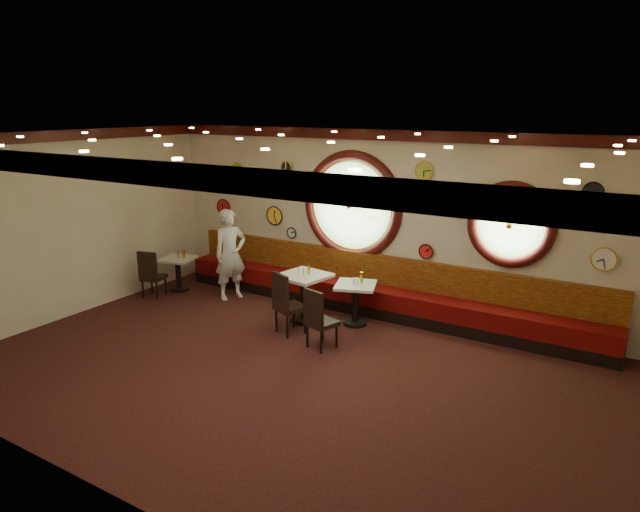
# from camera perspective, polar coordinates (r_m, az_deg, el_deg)

# --- Properties ---
(floor) EXTENTS (9.00, 6.00, 0.00)m
(floor) POSITION_cam_1_polar(r_m,az_deg,el_deg) (8.12, -3.39, -11.48)
(floor) COLOR black
(floor) RESTS_ON ground
(ceiling) EXTENTS (9.00, 6.00, 0.02)m
(ceiling) POSITION_cam_1_polar(r_m,az_deg,el_deg) (7.29, -3.78, 11.68)
(ceiling) COLOR gold
(ceiling) RESTS_ON wall_back
(wall_back) EXTENTS (9.00, 0.02, 3.20)m
(wall_back) POSITION_cam_1_polar(r_m,az_deg,el_deg) (10.08, 6.25, 3.35)
(wall_back) COLOR beige
(wall_back) RESTS_ON floor
(wall_front) EXTENTS (9.00, 0.02, 3.20)m
(wall_front) POSITION_cam_1_polar(r_m,az_deg,el_deg) (5.50, -21.92, -7.63)
(wall_front) COLOR beige
(wall_front) RESTS_ON floor
(wall_left) EXTENTS (0.02, 6.00, 3.20)m
(wall_left) POSITION_cam_1_polar(r_m,az_deg,el_deg) (10.72, -23.73, 2.86)
(wall_left) COLOR beige
(wall_left) RESTS_ON floor
(molding_back) EXTENTS (9.00, 0.10, 0.18)m
(molding_back) POSITION_cam_1_polar(r_m,az_deg,el_deg) (9.85, 6.37, 11.94)
(molding_back) COLOR #390C0A
(molding_back) RESTS_ON wall_back
(molding_front) EXTENTS (9.00, 0.10, 0.18)m
(molding_front) POSITION_cam_1_polar(r_m,az_deg,el_deg) (5.18, -23.10, 8.21)
(molding_front) COLOR #390C0A
(molding_front) RESTS_ON wall_back
(molding_left) EXTENTS (0.10, 6.00, 0.18)m
(molding_left) POSITION_cam_1_polar(r_m,az_deg,el_deg) (10.50, -24.44, 10.91)
(molding_left) COLOR #390C0A
(molding_left) RESTS_ON wall_back
(banquette_base) EXTENTS (8.00, 0.55, 0.20)m
(banquette_base) POSITION_cam_1_polar(r_m,az_deg,el_deg) (10.25, 5.33, -5.16)
(banquette_base) COLOR black
(banquette_base) RESTS_ON floor
(banquette_seat) EXTENTS (8.00, 0.55, 0.30)m
(banquette_seat) POSITION_cam_1_polar(r_m,az_deg,el_deg) (10.16, 5.37, -3.84)
(banquette_seat) COLOR #550707
(banquette_seat) RESTS_ON banquette_base
(banquette_back) EXTENTS (8.00, 0.10, 0.55)m
(banquette_back) POSITION_cam_1_polar(r_m,az_deg,el_deg) (10.23, 5.97, -1.37)
(banquette_back) COLOR #5E1207
(banquette_back) RESTS_ON wall_back
(porthole_left_glass) EXTENTS (1.66, 0.02, 1.66)m
(porthole_left_glass) POSITION_cam_1_polar(r_m,az_deg,el_deg) (10.30, 3.25, 5.07)
(porthole_left_glass) COLOR #79AF69
(porthole_left_glass) RESTS_ON wall_back
(porthole_left_frame) EXTENTS (1.98, 0.18, 1.98)m
(porthole_left_frame) POSITION_cam_1_polar(r_m,az_deg,el_deg) (10.28, 3.21, 5.06)
(porthole_left_frame) COLOR #390C0A
(porthole_left_frame) RESTS_ON wall_back
(porthole_left_ring) EXTENTS (1.61, 0.03, 1.61)m
(porthole_left_ring) POSITION_cam_1_polar(r_m,az_deg,el_deg) (10.26, 3.13, 5.03)
(porthole_left_ring) COLOR gold
(porthole_left_ring) RESTS_ON wall_back
(porthole_right_glass) EXTENTS (1.10, 0.02, 1.10)m
(porthole_right_glass) POSITION_cam_1_polar(r_m,az_deg,el_deg) (9.34, 18.56, 2.98)
(porthole_right_glass) COLOR #79AF69
(porthole_right_glass) RESTS_ON wall_back
(porthole_right_frame) EXTENTS (1.38, 0.18, 1.38)m
(porthole_right_frame) POSITION_cam_1_polar(r_m,az_deg,el_deg) (9.32, 18.54, 2.96)
(porthole_right_frame) COLOR #390C0A
(porthole_right_frame) RESTS_ON wall_back
(porthole_right_ring) EXTENTS (1.09, 0.03, 1.09)m
(porthole_right_ring) POSITION_cam_1_polar(r_m,az_deg,el_deg) (9.30, 18.50, 2.93)
(porthole_right_ring) COLOR gold
(porthole_right_ring) RESTS_ON wall_back
(wall_clock_0) EXTENTS (0.22, 0.03, 0.22)m
(wall_clock_0) POSITION_cam_1_polar(r_m,az_deg,el_deg) (9.50, 13.60, 4.45)
(wall_clock_0) COLOR #F5ED51
(wall_clock_0) RESTS_ON wall_back
(wall_clock_1) EXTENTS (0.36, 0.03, 0.36)m
(wall_clock_1) POSITION_cam_1_polar(r_m,az_deg,el_deg) (11.22, -4.55, 4.05)
(wall_clock_1) COLOR yellow
(wall_clock_1) RESTS_ON wall_back
(wall_clock_2) EXTENTS (0.26, 0.03, 0.26)m
(wall_clock_2) POSITION_cam_1_polar(r_m,az_deg,el_deg) (11.64, -8.27, 8.57)
(wall_clock_2) COLOR #7BC928
(wall_clock_2) RESTS_ON wall_back
(wall_clock_3) EXTENTS (0.34, 0.03, 0.34)m
(wall_clock_3) POSITION_cam_1_polar(r_m,az_deg,el_deg) (9.19, 26.52, -0.27)
(wall_clock_3) COLOR white
(wall_clock_3) RESTS_ON wall_back
(wall_clock_4) EXTENTS (0.30, 0.03, 0.30)m
(wall_clock_4) POSITION_cam_1_polar(r_m,az_deg,el_deg) (9.61, 10.39, 8.36)
(wall_clock_4) COLOR #9CB538
(wall_clock_4) RESTS_ON wall_back
(wall_clock_5) EXTENTS (0.28, 0.03, 0.28)m
(wall_clock_5) POSITION_cam_1_polar(r_m,az_deg,el_deg) (9.03, 25.64, 5.77)
(wall_clock_5) COLOR black
(wall_clock_5) RESTS_ON wall_back
(wall_clock_6) EXTENTS (0.32, 0.03, 0.32)m
(wall_clock_6) POSITION_cam_1_polar(r_m,az_deg,el_deg) (12.01, -9.60, 4.85)
(wall_clock_6) COLOR red
(wall_clock_6) RESTS_ON wall_back
(wall_clock_7) EXTENTS (0.24, 0.03, 0.24)m
(wall_clock_7) POSITION_cam_1_polar(r_m,az_deg,el_deg) (9.81, 10.56, 0.46)
(wall_clock_7) COLOR red
(wall_clock_7) RESTS_ON wall_back
(wall_clock_8) EXTENTS (0.24, 0.03, 0.24)m
(wall_clock_8) POSITION_cam_1_polar(r_m,az_deg,el_deg) (10.91, -3.36, 8.81)
(wall_clock_8) COLOR black
(wall_clock_8) RESTS_ON wall_back
(wall_clock_9) EXTENTS (0.20, 0.03, 0.20)m
(wall_clock_9) POSITION_cam_1_polar(r_m,az_deg,el_deg) (11.06, -2.83, 2.33)
(wall_clock_9) COLOR silver
(wall_clock_9) RESTS_ON wall_back
(table_a) EXTENTS (0.73, 0.73, 0.67)m
(table_a) POSITION_cam_1_polar(r_m,az_deg,el_deg) (11.69, -14.01, -1.35)
(table_a) COLOR black
(table_a) RESTS_ON floor
(table_b) EXTENTS (0.87, 0.87, 0.84)m
(table_b) POSITION_cam_1_polar(r_m,az_deg,el_deg) (9.71, -1.62, -3.59)
(table_b) COLOR black
(table_b) RESTS_ON floor
(table_c) EXTENTS (0.83, 0.83, 0.72)m
(table_c) POSITION_cam_1_polar(r_m,az_deg,el_deg) (9.60, 3.56, -4.31)
(table_c) COLOR black
(table_c) RESTS_ON floor
(chair_a) EXTENTS (0.48, 0.48, 0.58)m
(chair_a) POSITION_cam_1_polar(r_m,az_deg,el_deg) (11.30, -16.59, -1.49)
(chair_a) COLOR black
(chair_a) RESTS_ON floor
(chair_b) EXTENTS (0.57, 0.57, 0.64)m
(chair_b) POSITION_cam_1_polar(r_m,az_deg,el_deg) (9.16, -3.48, -4.35)
(chair_b) COLOR black
(chair_b) RESTS_ON floor
(chair_c) EXTENTS (0.50, 0.50, 0.59)m
(chair_c) POSITION_cam_1_polar(r_m,az_deg,el_deg) (8.59, -0.23, -5.95)
(chair_c) COLOR black
(chair_c) RESTS_ON floor
(condiment_a_salt) EXTENTS (0.04, 0.04, 0.11)m
(condiment_a_salt) POSITION_cam_1_polar(r_m,az_deg,el_deg) (11.71, -14.03, 0.20)
(condiment_a_salt) COLOR silver
(condiment_a_salt) RESTS_ON table_a
(condiment_b_salt) EXTENTS (0.03, 0.03, 0.09)m
(condiment_b_salt) POSITION_cam_1_polar(r_m,az_deg,el_deg) (9.65, -2.16, -1.51)
(condiment_b_salt) COLOR silver
(condiment_b_salt) RESTS_ON table_b
(condiment_c_salt) EXTENTS (0.03, 0.03, 0.09)m
(condiment_c_salt) POSITION_cam_1_polar(r_m,az_deg,el_deg) (9.53, 3.40, -2.48)
(condiment_c_salt) COLOR silver
(condiment_c_salt) RESTS_ON table_c
(condiment_a_pepper) EXTENTS (0.03, 0.03, 0.09)m
(condiment_a_pepper) POSITION_cam_1_polar(r_m,az_deg,el_deg) (11.56, -13.97, -0.04)
(condiment_a_pepper) COLOR silver
(condiment_a_pepper) RESTS_ON table_a
(condiment_b_pepper) EXTENTS (0.03, 0.03, 0.09)m
(condiment_b_pepper) POSITION_cam_1_polar(r_m,az_deg,el_deg) (9.62, -1.71, -1.56)
(condiment_b_pepper) COLOR #BBBCC0
(condiment_b_pepper) RESTS_ON table_b
(condiment_c_pepper) EXTENTS (0.04, 0.04, 0.11)m
(condiment_c_pepper) POSITION_cam_1_polar(r_m,az_deg,el_deg) (9.49, 3.75, -2.53)
(condiment_c_pepper) COLOR silver
(condiment_c_pepper) RESTS_ON table_c
(condiment_a_bottle) EXTENTS (0.06, 0.06, 0.18)m
(condiment_a_bottle) POSITION_cam_1_polar(r_m,az_deg,el_deg) (11.54, -13.50, 0.21)
(condiment_a_bottle) COLOR gold
(condiment_a_bottle) RESTS_ON table_a
(condiment_b_bottle) EXTENTS (0.05, 0.05, 0.16)m
(condiment_b_bottle) POSITION_cam_1_polar(r_m,az_deg,el_deg) (9.59, -1.14, -1.39)
(condiment_b_bottle) COLOR gold
(condiment_b_bottle) RESTS_ON table_b
(condiment_c_bottle) EXTENTS (0.06, 0.06, 0.18)m
(condiment_c_bottle) POSITION_cam_1_polar(r_m,az_deg,el_deg) (9.56, 4.18, -2.15)
(condiment_c_bottle) COLOR gold
(condiment_c_bottle) RESTS_ON table_c
(waiter) EXTENTS (0.64, 0.75, 1.72)m
(waiter) POSITION_cam_1_polar(r_m,az_deg,el_deg) (10.91, -8.95, 0.16)
(waiter) COLOR silver
(waiter) RESTS_ON floor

